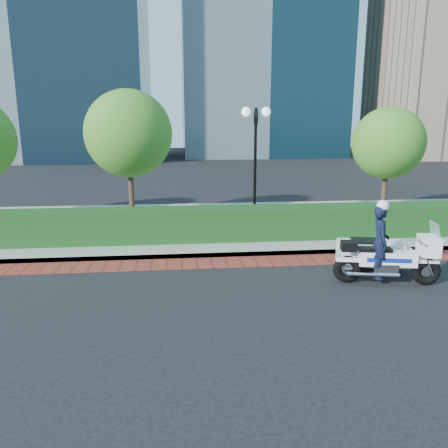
{
  "coord_description": "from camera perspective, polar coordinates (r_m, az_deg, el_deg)",
  "views": [
    {
      "loc": [
        -1.68,
        -10.11,
        3.83
      ],
      "look_at": [
        -0.44,
        2.0,
        1.0
      ],
      "focal_mm": 35.0,
      "sensor_mm": 36.0,
      "label": 1
    }
  ],
  "objects": [
    {
      "name": "brick_strip",
      "position": [
        12.34,
        2.26,
        -4.98
      ],
      "size": [
        60.0,
        1.0,
        0.01
      ],
      "primitive_type": "cube",
      "color": "maroon",
      "rests_on": "ground"
    },
    {
      "name": "tree_b",
      "position": [
        16.72,
        -12.36,
        11.43
      ],
      "size": [
        3.2,
        3.2,
        4.89
      ],
      "color": "#332319",
      "rests_on": "sidewalk"
    },
    {
      "name": "sidewalk",
      "position": [
        16.63,
        0.09,
        0.03
      ],
      "size": [
        60.0,
        8.0,
        0.15
      ],
      "primitive_type": "cube",
      "color": "gray",
      "rests_on": "ground"
    },
    {
      "name": "hedge_main",
      "position": [
        14.18,
        1.09,
        0.12
      ],
      "size": [
        18.0,
        1.2,
        1.0
      ],
      "primitive_type": "cube",
      "color": "#113314",
      "rests_on": "sidewalk"
    },
    {
      "name": "tree_c",
      "position": [
        18.53,
        20.65,
        9.84
      ],
      "size": [
        2.8,
        2.8,
        4.3
      ],
      "color": "#332319",
      "rests_on": "sidewalk"
    },
    {
      "name": "police_motorcycle",
      "position": [
        11.55,
        19.61,
        -3.38
      ],
      "size": [
        2.54,
        2.03,
        2.06
      ],
      "rotation": [
        0.0,
        0.0,
        -0.19
      ],
      "color": "black",
      "rests_on": "ground"
    },
    {
      "name": "lamppost",
      "position": [
        15.57,
        4.12,
        9.84
      ],
      "size": [
        1.02,
        0.7,
        4.21
      ],
      "color": "black",
      "rests_on": "sidewalk"
    },
    {
      "name": "ground",
      "position": [
        10.94,
        3.38,
        -7.42
      ],
      "size": [
        120.0,
        120.0,
        0.0
      ],
      "primitive_type": "plane",
      "color": "black",
      "rests_on": "ground"
    }
  ]
}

